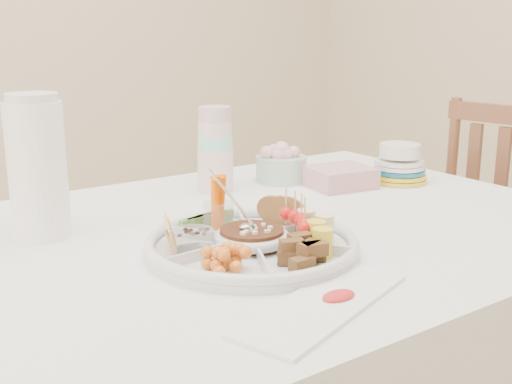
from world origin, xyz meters
TOP-DOWN VIEW (x-y plane):
  - chair at (0.81, 0.04)m, footprint 0.45×0.45m
  - party_tray at (-0.06, -0.12)m, footprint 0.41×0.41m
  - bean_dip at (-0.06, -0.12)m, footprint 0.12×0.12m
  - tortillas at (0.05, -0.05)m, footprint 0.10×0.10m
  - carrot_cucumber at (-0.07, 0.01)m, footprint 0.13×0.13m
  - pita_raisins at (-0.17, -0.07)m, footprint 0.11×0.11m
  - cherries at (-0.16, -0.20)m, footprint 0.10×0.10m
  - granola_chunks at (-0.05, -0.25)m, footprint 0.11×0.11m
  - banana_tomato at (0.06, -0.18)m, footprint 0.13×0.13m
  - cup_stack at (0.13, 0.30)m, footprint 0.10×0.10m
  - thermos at (-0.34, 0.19)m, footprint 0.14×0.14m
  - flower_bowl at (0.33, 0.29)m, footprint 0.17×0.17m
  - napkin_stack at (0.41, 0.15)m, footprint 0.17×0.16m
  - plate_stack at (0.58, 0.11)m, footprint 0.18×0.18m
  - placemat at (-0.10, -0.37)m, footprint 0.35×0.21m

SIDE VIEW (x-z plane):
  - chair at x=0.81m, z-range 0.00..0.95m
  - placemat at x=-0.10m, z-range 0.76..0.76m
  - party_tray at x=-0.06m, z-range 0.76..0.80m
  - napkin_stack at x=0.41m, z-range 0.76..0.81m
  - bean_dip at x=-0.06m, z-range 0.77..0.81m
  - cherries at x=-0.16m, z-range 0.77..0.81m
  - granola_chunks at x=-0.05m, z-range 0.77..0.82m
  - tortillas at x=0.05m, z-range 0.78..0.83m
  - pita_raisins at x=-0.17m, z-range 0.77..0.83m
  - plate_stack at x=0.58m, z-range 0.76..0.85m
  - flower_bowl at x=0.33m, z-range 0.76..0.86m
  - banana_tomato at x=0.06m, z-range 0.77..0.86m
  - carrot_cucumber at x=-0.07m, z-range 0.77..0.88m
  - cup_stack at x=0.13m, z-range 0.76..1.00m
  - thermos at x=-0.34m, z-range 0.76..1.04m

